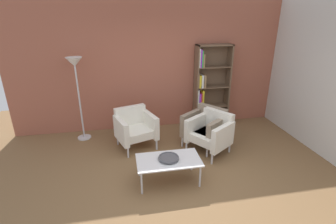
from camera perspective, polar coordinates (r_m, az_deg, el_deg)
name	(u,v)px	position (r m, az deg, el deg)	size (l,w,h in m)	color
ground_plane	(183,188)	(4.09, 3.34, -16.80)	(8.32, 8.32, 0.00)	brown
brick_back_panel	(158,65)	(5.73, -2.36, 10.59)	(6.40, 0.12, 2.90)	#9E5642
plaster_right_partition	(334,79)	(5.33, 33.50, 6.24)	(0.12, 5.20, 2.90)	silver
bookshelf_tall	(208,88)	(5.92, 8.98, 5.39)	(0.80, 0.30, 1.90)	brown
coffee_table_low	(169,161)	(4.01, 0.14, -11.09)	(1.00, 0.56, 0.40)	silver
decorative_bowl	(169,158)	(3.98, 0.14, -10.28)	(0.32, 0.32, 0.05)	#4C4C51
armchair_by_bookshelf	(211,132)	(4.90, 9.69, -4.43)	(0.93, 0.94, 0.78)	white
armchair_spare_guest	(135,127)	(5.06, -7.51, -3.40)	(0.88, 0.84, 0.78)	white
armchair_corner_red	(205,126)	(5.10, 8.48, -3.26)	(0.94, 0.95, 0.78)	gray
floor_lamp_torchiere	(76,72)	(5.33, -20.18, 8.48)	(0.32, 0.32, 1.74)	silver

